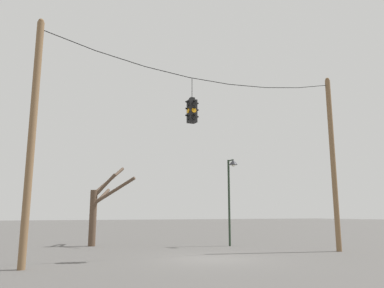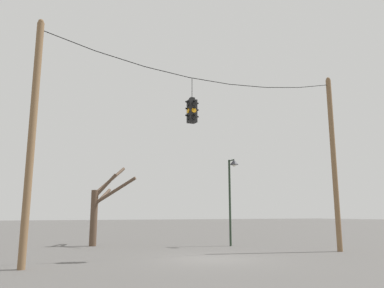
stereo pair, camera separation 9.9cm
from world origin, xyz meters
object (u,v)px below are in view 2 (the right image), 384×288
object	(u,v)px
traffic_light_over_intersection	(192,111)
bare_tree	(100,206)
utility_pole_left	(32,137)
street_lamp	(232,181)
utility_pole_right	(334,161)

from	to	relation	value
traffic_light_over_intersection	bare_tree	world-z (taller)	traffic_light_over_intersection
utility_pole_left	street_lamp	distance (m)	11.59
utility_pole_right	utility_pole_left	bearing A→B (deg)	180.00
traffic_light_over_intersection	bare_tree	size ratio (longest dim) A/B	0.42
utility_pole_left	utility_pole_right	xyz separation A→B (m)	(13.71, 0.00, 0.00)
utility_pole_left	bare_tree	bearing A→B (deg)	63.54
utility_pole_left	traffic_light_over_intersection	size ratio (longest dim) A/B	4.47
bare_tree	traffic_light_over_intersection	bearing A→B (deg)	-76.29
utility_pole_right	street_lamp	size ratio (longest dim) A/B	1.80
utility_pole_left	utility_pole_right	world-z (taller)	same
utility_pole_right	street_lamp	xyz separation A→B (m)	(-3.08, 4.56, -0.74)
street_lamp	bare_tree	xyz separation A→B (m)	(-6.60, 3.53, -1.38)
utility_pole_left	traffic_light_over_intersection	xyz separation A→B (m)	(6.00, 0.00, 1.63)
utility_pole_left	bare_tree	world-z (taller)	utility_pole_left
utility_pole_left	utility_pole_right	bearing A→B (deg)	0.00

